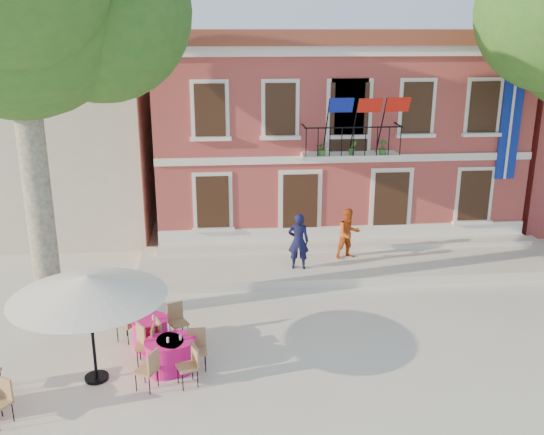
{
  "coord_description": "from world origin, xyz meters",
  "views": [
    {
      "loc": [
        -2.36,
        -13.92,
        7.55
      ],
      "look_at": [
        -0.8,
        3.5,
        2.06
      ],
      "focal_mm": 40.0,
      "sensor_mm": 36.0,
      "label": 1
    }
  ],
  "objects_px": {
    "pedestrian_navy": "(298,241)",
    "pedestrian_orange": "(348,234)",
    "cafe_table_0": "(177,353)",
    "cafe_table_1": "(164,355)",
    "cafe_table_3": "(150,332)",
    "patio_umbrella": "(88,287)",
    "plane_tree_west": "(14,0)"
  },
  "relations": [
    {
      "from": "pedestrian_navy",
      "to": "pedestrian_orange",
      "type": "relative_size",
      "value": 1.07
    },
    {
      "from": "pedestrian_navy",
      "to": "cafe_table_0",
      "type": "xyz_separation_m",
      "value": [
        -3.49,
        -5.14,
        -0.78
      ]
    },
    {
      "from": "cafe_table_1",
      "to": "cafe_table_3",
      "type": "height_order",
      "value": "same"
    },
    {
      "from": "patio_umbrella",
      "to": "pedestrian_navy",
      "type": "relative_size",
      "value": 1.87
    },
    {
      "from": "plane_tree_west",
      "to": "cafe_table_3",
      "type": "relative_size",
      "value": 5.92
    },
    {
      "from": "pedestrian_navy",
      "to": "cafe_table_1",
      "type": "relative_size",
      "value": 0.96
    },
    {
      "from": "cafe_table_3",
      "to": "cafe_table_0",
      "type": "bearing_deg",
      "value": -56.33
    },
    {
      "from": "pedestrian_orange",
      "to": "plane_tree_west",
      "type": "bearing_deg",
      "value": -175.5
    },
    {
      "from": "cafe_table_1",
      "to": "plane_tree_west",
      "type": "bearing_deg",
      "value": 139.5
    },
    {
      "from": "pedestrian_navy",
      "to": "cafe_table_3",
      "type": "relative_size",
      "value": 0.96
    },
    {
      "from": "cafe_table_0",
      "to": "cafe_table_1",
      "type": "bearing_deg",
      "value": -162.59
    },
    {
      "from": "plane_tree_west",
      "to": "pedestrian_navy",
      "type": "relative_size",
      "value": 6.14
    },
    {
      "from": "patio_umbrella",
      "to": "cafe_table_3",
      "type": "distance_m",
      "value": 2.51
    },
    {
      "from": "patio_umbrella",
      "to": "cafe_table_0",
      "type": "height_order",
      "value": "patio_umbrella"
    },
    {
      "from": "patio_umbrella",
      "to": "pedestrian_orange",
      "type": "distance_m",
      "value": 9.42
    },
    {
      "from": "pedestrian_orange",
      "to": "cafe_table_1",
      "type": "height_order",
      "value": "pedestrian_orange"
    },
    {
      "from": "plane_tree_west",
      "to": "cafe_table_3",
      "type": "bearing_deg",
      "value": -29.83
    },
    {
      "from": "patio_umbrella",
      "to": "cafe_table_1",
      "type": "height_order",
      "value": "patio_umbrella"
    },
    {
      "from": "patio_umbrella",
      "to": "cafe_table_3",
      "type": "height_order",
      "value": "patio_umbrella"
    },
    {
      "from": "pedestrian_navy",
      "to": "pedestrian_orange",
      "type": "bearing_deg",
      "value": -149.07
    },
    {
      "from": "pedestrian_orange",
      "to": "cafe_table_1",
      "type": "xyz_separation_m",
      "value": [
        -5.51,
        -5.99,
        -0.71
      ]
    },
    {
      "from": "pedestrian_navy",
      "to": "cafe_table_1",
      "type": "xyz_separation_m",
      "value": [
        -3.76,
        -5.23,
        -0.77
      ]
    },
    {
      "from": "cafe_table_0",
      "to": "cafe_table_3",
      "type": "distance_m",
      "value": 1.28
    },
    {
      "from": "pedestrian_navy",
      "to": "pedestrian_orange",
      "type": "distance_m",
      "value": 1.91
    },
    {
      "from": "pedestrian_orange",
      "to": "patio_umbrella",
      "type": "bearing_deg",
      "value": -154.62
    },
    {
      "from": "pedestrian_navy",
      "to": "cafe_table_3",
      "type": "height_order",
      "value": "pedestrian_navy"
    },
    {
      "from": "patio_umbrella",
      "to": "cafe_table_0",
      "type": "relative_size",
      "value": 1.74
    },
    {
      "from": "patio_umbrella",
      "to": "pedestrian_navy",
      "type": "height_order",
      "value": "patio_umbrella"
    },
    {
      "from": "pedestrian_orange",
      "to": "cafe_table_3",
      "type": "height_order",
      "value": "pedestrian_orange"
    },
    {
      "from": "plane_tree_west",
      "to": "pedestrian_orange",
      "type": "bearing_deg",
      "value": 20.44
    },
    {
      "from": "pedestrian_orange",
      "to": "cafe_table_0",
      "type": "bearing_deg",
      "value": -147.52
    },
    {
      "from": "pedestrian_navy",
      "to": "cafe_table_3",
      "type": "bearing_deg",
      "value": 51.72
    }
  ]
}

